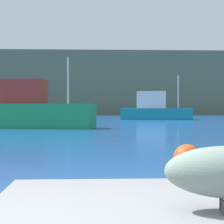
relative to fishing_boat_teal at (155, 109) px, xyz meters
name	(u,v)px	position (x,y,z in m)	size (l,w,h in m)	color
hillside_backdrop	(91,84)	(-6.30, 24.21, 3.69)	(140.00, 10.15, 9.34)	#5B664C
fishing_boat_teal	(155,109)	(0.00, 0.00, 0.00)	(7.06, 3.45, 4.22)	teal
fishing_boat_green	(30,110)	(-9.70, -14.52, 0.08)	(7.67, 3.46, 4.14)	#1E8C4C
mooring_buoy	(187,158)	(-4.04, -30.77, -0.70)	(0.56, 0.56, 0.56)	#E54C19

